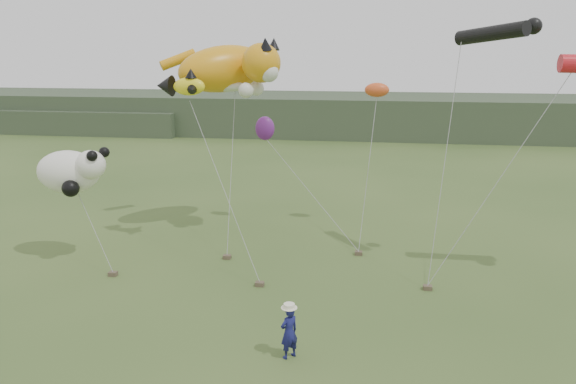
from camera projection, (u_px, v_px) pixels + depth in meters
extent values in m
plane|color=#385123|center=(281.00, 339.00, 17.67)|extent=(120.00, 120.00, 0.00)
cube|color=#2D3D28|center=(349.00, 114.00, 60.25)|extent=(90.00, 12.00, 4.00)
cube|color=#2D3D28|center=(76.00, 119.00, 61.98)|extent=(25.00, 8.00, 2.50)
imported|color=#161855|center=(289.00, 332.00, 16.39)|extent=(0.70, 0.70, 1.63)
cube|color=brown|center=(227.00, 257.00, 24.35)|extent=(0.33, 0.26, 0.17)
cube|color=brown|center=(260.00, 284.00, 21.55)|extent=(0.33, 0.26, 0.17)
cube|color=brown|center=(428.00, 287.00, 21.23)|extent=(0.33, 0.26, 0.17)
cube|color=brown|center=(113.00, 274.00, 22.52)|extent=(0.33, 0.26, 0.17)
cube|color=brown|center=(359.00, 253.00, 24.80)|extent=(0.33, 0.26, 0.17)
ellipsoid|color=orange|center=(225.00, 69.00, 26.33)|extent=(5.01, 4.90, 2.57)
sphere|color=orange|center=(261.00, 63.00, 25.04)|extent=(1.76, 1.76, 1.76)
cone|color=black|center=(265.00, 44.00, 24.32)|extent=(0.55, 0.67, 0.66)
cone|color=black|center=(274.00, 44.00, 25.23)|extent=(0.55, 0.63, 0.62)
sphere|color=silver|center=(269.00, 72.00, 24.80)|extent=(0.88, 0.88, 0.88)
ellipsoid|color=silver|center=(228.00, 86.00, 26.22)|extent=(1.72, 0.86, 0.54)
sphere|color=silver|center=(246.00, 90.00, 24.85)|extent=(0.68, 0.68, 0.68)
sphere|color=silver|center=(257.00, 88.00, 26.13)|extent=(0.68, 0.68, 0.68)
cylinder|color=orange|center=(178.00, 60.00, 27.35)|extent=(1.82, 1.33, 1.06)
ellipsoid|color=yellow|center=(189.00, 86.00, 23.97)|extent=(1.47, 0.68, 0.79)
cone|color=black|center=(164.00, 86.00, 24.44)|extent=(0.76, 0.95, 0.92)
cone|color=black|center=(191.00, 73.00, 23.81)|extent=(0.51, 0.51, 0.41)
cone|color=black|center=(192.00, 90.00, 23.46)|extent=(0.54, 0.57, 0.41)
cone|color=black|center=(200.00, 88.00, 24.43)|extent=(0.54, 0.57, 0.41)
cylinder|color=black|center=(491.00, 34.00, 21.21)|extent=(2.46, 2.70, 0.87)
sphere|color=black|center=(534.00, 26.00, 20.48)|extent=(0.61, 0.61, 0.61)
ellipsoid|color=white|center=(68.00, 172.00, 23.47)|extent=(2.70, 1.80, 1.80)
sphere|color=white|center=(91.00, 165.00, 22.91)|extent=(1.20, 1.20, 1.20)
sphere|color=black|center=(92.00, 156.00, 22.37)|extent=(0.44, 0.44, 0.44)
sphere|color=black|center=(104.00, 152.00, 23.17)|extent=(0.44, 0.44, 0.44)
sphere|color=black|center=(71.00, 188.00, 22.76)|extent=(0.70, 0.70, 0.70)
sphere|color=black|center=(56.00, 179.00, 23.98)|extent=(0.70, 0.70, 0.70)
ellipsoid|color=#D54E21|center=(377.00, 90.00, 26.70)|extent=(1.16, 0.68, 0.68)
ellipsoid|color=#631E77|center=(265.00, 128.00, 28.22)|extent=(0.98, 0.66, 1.20)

